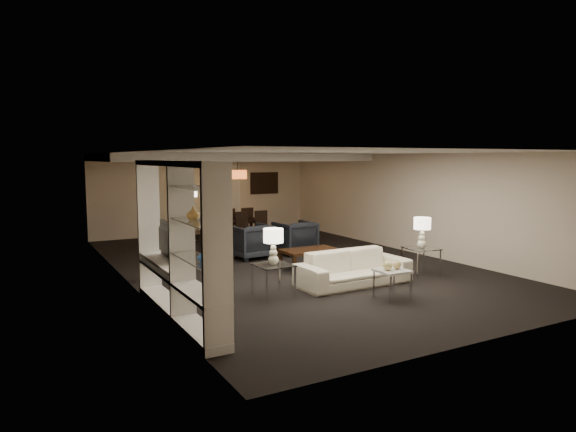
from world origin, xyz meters
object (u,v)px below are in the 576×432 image
at_px(armchair_right, 295,237).
at_px(chair_nm, 244,228).
at_px(side_table_left, 273,281).
at_px(television, 164,241).
at_px(pendant_light, 238,174).
at_px(table_lamp_left, 273,247).
at_px(floor_lamp, 194,216).
at_px(vase_blue, 203,256).
at_px(floor_speaker, 145,258).
at_px(chair_fr, 245,221).
at_px(sofa, 354,268).
at_px(marble_table, 392,284).
at_px(dining_table, 235,230).
at_px(side_table_right, 421,261).
at_px(chair_fl, 208,224).
at_px(vase_amber, 193,213).
at_px(coffee_table, 310,259).
at_px(chair_nl, 224,229).
at_px(armchair_left, 251,241).
at_px(chair_nr, 264,226).
at_px(chair_fm, 227,223).

relative_size(armchair_right, chair_nm, 1.02).
xyz_separation_m(side_table_left, television, (-1.77, 0.45, 0.76)).
bearing_deg(pendant_light, table_lamp_left, -107.57).
height_order(table_lamp_left, floor_lamp, floor_lamp).
xyz_separation_m(vase_blue, chair_nm, (3.63, 6.88, -0.70)).
height_order(armchair_right, vase_blue, vase_blue).
height_order(floor_speaker, chair_fr, floor_speaker).
height_order(sofa, marble_table, sofa).
bearing_deg(dining_table, sofa, -95.43).
xyz_separation_m(marble_table, dining_table, (0.14, 7.10, 0.04)).
height_order(side_table_right, chair_fl, chair_fl).
relative_size(marble_table, dining_table, 0.30).
distance_m(vase_amber, dining_table, 8.15).
bearing_deg(chair_nm, pendant_light, 94.24).
height_order(coffee_table, vase_blue, vase_blue).
bearing_deg(side_table_left, television, 165.69).
bearing_deg(pendant_light, chair_nl, -147.20).
relative_size(pendant_light, armchair_left, 0.58).
height_order(pendant_light, table_lamp_left, pendant_light).
height_order(chair_nl, chair_nm, same).
relative_size(marble_table, floor_lamp, 0.34).
xyz_separation_m(pendant_light, vase_amber, (-3.61, -6.89, -0.27)).
bearing_deg(chair_nr, marble_table, -94.93).
height_order(marble_table, floor_lamp, floor_lamp).
height_order(armchair_right, chair_fr, chair_fr).
height_order(coffee_table, side_table_left, side_table_left).
bearing_deg(chair_fr, armchair_left, 66.48).
bearing_deg(chair_fl, vase_amber, 65.18).
bearing_deg(coffee_table, marble_table, -90.00).
bearing_deg(armchair_right, floor_speaker, 12.87).
height_order(chair_nm, chair_fr, same).
bearing_deg(side_table_left, floor_speaker, 127.99).
relative_size(armchair_left, table_lamp_left, 1.44).
bearing_deg(television, vase_amber, 178.94).
height_order(table_lamp_left, marble_table, table_lamp_left).
xyz_separation_m(side_table_right, chair_fl, (-2.16, 6.65, 0.16)).
height_order(television, floor_speaker, television).
bearing_deg(marble_table, chair_nl, 94.11).
bearing_deg(table_lamp_left, chair_fm, 74.57).
distance_m(coffee_table, chair_nm, 3.76).
bearing_deg(chair_nm, side_table_left, -108.33).
height_order(side_table_left, chair_nl, chair_nl).
distance_m(pendant_light, marble_table, 7.03).
distance_m(vase_blue, vase_amber, 0.63).
distance_m(sofa, chair_nm, 5.36).
distance_m(coffee_table, dining_table, 4.41).
bearing_deg(floor_lamp, coffee_table, -78.33).
distance_m(floor_speaker, chair_nr, 5.22).
xyz_separation_m(pendant_light, television, (-3.58, -5.27, -0.87)).
bearing_deg(dining_table, armchair_right, -84.40).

